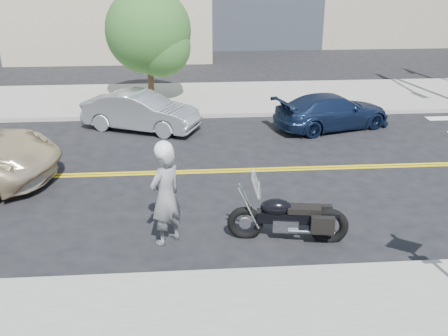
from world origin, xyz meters
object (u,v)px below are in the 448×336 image
parked_car_silver (141,111)px  parked_car_blue (332,111)px  motorcycle (289,208)px  motorcyclist (166,193)px

parked_car_silver → parked_car_blue: (6.39, -0.31, -0.05)m
parked_car_blue → motorcycle: bearing=140.9°
motorcyclist → parked_car_blue: (5.36, 7.20, -0.51)m
parked_car_silver → parked_car_blue: bearing=-69.6°
motorcyclist → parked_car_silver: size_ratio=0.57×
motorcycle → parked_car_silver: bearing=123.9°
motorcyclist → parked_car_silver: 7.59m
motorcyclist → parked_car_silver: bearing=-125.8°
motorcycle → parked_car_blue: 7.84m
parked_car_silver → parked_car_blue: 6.40m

